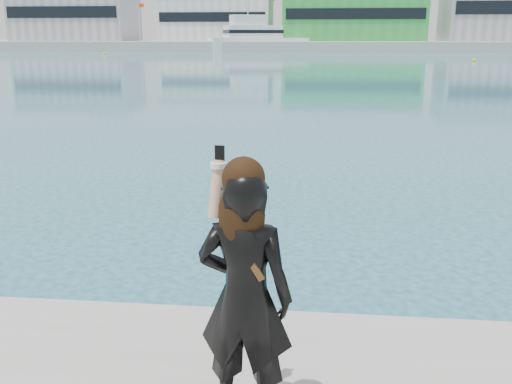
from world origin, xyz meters
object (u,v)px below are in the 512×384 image
motor_yacht (256,38)px  buoy_extra (474,61)px  buoy_far (104,54)px  woman (245,290)px

motor_yacht → buoy_extra: (33.04, -41.22, -2.66)m
motor_yacht → buoy_far: size_ratio=41.59×
buoy_far → motor_yacht: bearing=39.2°
buoy_extra → woman: woman is taller
buoy_extra → woman: (-20.68, -75.14, 1.76)m
buoy_extra → buoy_far: bearing=160.0°
motor_yacht → buoy_far: 32.00m
motor_yacht → buoy_far: bearing=-164.6°
buoy_far → woman: bearing=-68.9°
motor_yacht → woman: bearing=-107.8°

